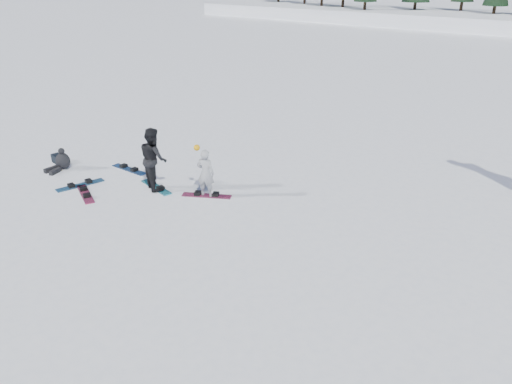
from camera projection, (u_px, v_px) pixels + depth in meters
ground at (147, 205)px, 14.54m from camera, size 420.00×420.00×0.00m
snowboarder_woman at (206, 173)px, 14.77m from camera, size 0.63×0.52×1.63m
snowboarder_man at (154, 159)px, 15.27m from camera, size 1.15×1.04×1.94m
seated_rider at (62, 161)px, 16.98m from camera, size 0.62×0.94×0.75m
gear_bag at (58, 159)px, 17.62m from camera, size 0.48×0.36×0.30m
snowboard_woman at (207, 196)px, 15.08m from camera, size 1.43×1.01×0.03m
snowboard_man at (156, 187)px, 15.67m from camera, size 1.53×0.57×0.03m
snowboard_loose_c at (129, 169)px, 17.05m from camera, size 1.51×0.33×0.03m
snowboard_loose_b at (85, 194)px, 15.19m from camera, size 1.49×0.85×0.03m
snowboard_loose_a at (80, 185)px, 15.81m from camera, size 0.59×1.53×0.03m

